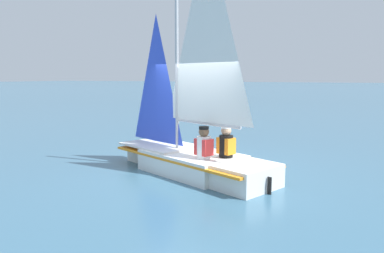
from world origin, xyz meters
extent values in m
plane|color=#38607A|center=(0.00, 0.00, 0.00)|extent=(260.00, 260.00, 0.00)
cube|color=white|center=(0.00, 0.00, 0.24)|extent=(2.64, 2.16, 0.48)
cube|color=white|center=(-1.51, 0.58, 0.24)|extent=(1.17, 1.08, 0.48)
cube|color=white|center=(1.51, -0.58, 0.24)|extent=(1.33, 1.48, 0.48)
cube|color=orange|center=(0.00, 0.00, 0.39)|extent=(4.31, 2.81, 0.05)
cube|color=silver|center=(-1.06, 0.41, 0.50)|extent=(2.21, 1.90, 0.04)
cylinder|color=#B7B7BC|center=(-0.48, 0.19, 2.93)|extent=(0.08, 0.08, 4.91)
cylinder|color=#B7B7BC|center=(0.42, -0.16, 1.19)|extent=(1.84, 0.77, 0.07)
pyramid|color=white|center=(0.42, -0.16, 3.25)|extent=(1.74, 0.71, 4.04)
pyramid|color=blue|center=(-1.21, 0.47, 2.15)|extent=(1.32, 0.55, 3.14)
cube|color=black|center=(2.01, -0.78, 0.17)|extent=(0.09, 0.06, 0.33)
cube|color=black|center=(0.50, -0.46, 0.23)|extent=(0.35, 0.33, 0.45)
cylinder|color=white|center=(0.50, -0.46, 0.71)|extent=(0.39, 0.39, 0.50)
cube|color=red|center=(0.50, -0.46, 0.73)|extent=(0.41, 0.37, 0.35)
sphere|color=brown|center=(0.50, -0.46, 1.05)|extent=(0.22, 0.22, 0.22)
cylinder|color=black|center=(0.50, -0.46, 1.14)|extent=(0.27, 0.27, 0.06)
cube|color=black|center=(0.88, -0.13, 0.23)|extent=(0.35, 0.33, 0.45)
cylinder|color=black|center=(0.88, -0.13, 0.71)|extent=(0.39, 0.39, 0.50)
cube|color=orange|center=(0.88, -0.13, 0.73)|extent=(0.41, 0.37, 0.35)
sphere|color=tan|center=(0.88, -0.13, 1.05)|extent=(0.22, 0.22, 0.22)
cylinder|color=white|center=(0.88, -0.13, 1.14)|extent=(0.27, 0.27, 0.06)
camera|label=1|loc=(3.70, -7.55, 2.21)|focal=35.00mm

